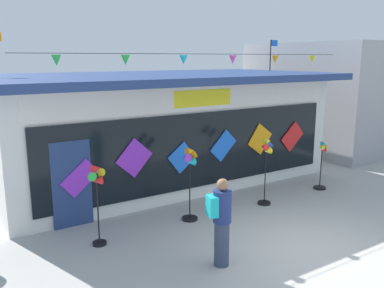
% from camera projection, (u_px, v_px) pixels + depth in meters
% --- Properties ---
extents(ground_plane, '(80.00, 80.00, 0.00)m').
position_uv_depth(ground_plane, '(307.00, 251.00, 8.19)').
color(ground_plane, '#ADAAA5').
extents(kite_shop_building, '(10.27, 5.65, 4.44)m').
position_uv_depth(kite_shop_building, '(160.00, 126.00, 12.91)').
color(kite_shop_building, silver).
rests_on(kite_shop_building, ground_plane).
extents(wind_spinner_far_left, '(0.44, 0.29, 1.73)m').
position_uv_depth(wind_spinner_far_left, '(97.00, 187.00, 8.18)').
color(wind_spinner_far_left, black).
rests_on(wind_spinner_far_left, ground_plane).
extents(wind_spinner_left, '(0.45, 0.38, 1.79)m').
position_uv_depth(wind_spinner_left, '(190.00, 171.00, 9.49)').
color(wind_spinner_left, black).
rests_on(wind_spinner_left, ground_plane).
extents(wind_spinner_center_left, '(0.44, 0.34, 1.80)m').
position_uv_depth(wind_spinner_center_left, '(267.00, 159.00, 10.52)').
color(wind_spinner_center_left, black).
rests_on(wind_spinner_center_left, ground_plane).
extents(wind_spinner_center_right, '(0.36, 0.36, 1.44)m').
position_uv_depth(wind_spinner_center_right, '(322.00, 164.00, 11.89)').
color(wind_spinner_center_right, black).
rests_on(wind_spinner_center_right, ground_plane).
extents(person_near_camera, '(0.47, 0.36, 1.68)m').
position_uv_depth(person_near_camera, '(221.00, 220.00, 7.44)').
color(person_near_camera, '#333D56').
rests_on(person_near_camera, ground_plane).
extents(neighbour_building, '(6.92, 6.08, 4.38)m').
position_uv_depth(neighbour_building, '(346.00, 94.00, 18.14)').
color(neighbour_building, '#99999E').
rests_on(neighbour_building, ground_plane).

